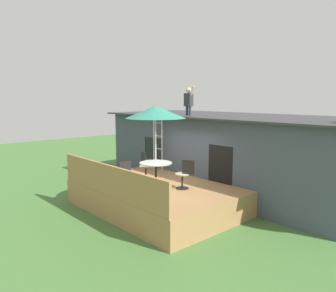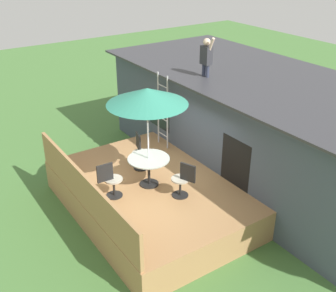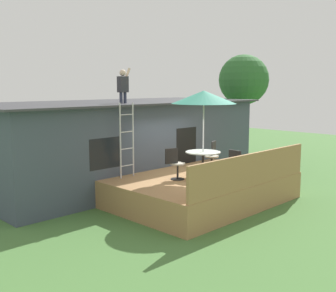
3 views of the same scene
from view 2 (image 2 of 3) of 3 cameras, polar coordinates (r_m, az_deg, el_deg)
ground_plane at (r=11.11m, az=-1.75°, el=-8.48°), size 40.00×40.00×0.00m
house at (r=12.42m, az=12.34°, el=2.65°), size 10.50×4.50×2.93m
deck at (r=10.89m, az=-1.78°, el=-6.76°), size 5.28×3.90×0.80m
deck_railing at (r=9.72m, az=-11.43°, el=-5.88°), size 5.18×0.08×0.90m
patio_table at (r=10.30m, az=-2.63°, el=-2.47°), size 1.04×1.04×0.74m
patio_umbrella at (r=9.57m, az=-2.85°, el=6.79°), size 1.90×1.90×2.54m
step_ladder at (r=12.08m, az=-0.72°, el=4.81°), size 0.52×0.04×2.20m
person_figure at (r=11.60m, az=5.28°, el=12.30°), size 0.47×0.20×1.11m
patio_chair_left at (r=11.17m, az=-3.87°, el=-0.79°), size 0.61×0.44×0.92m
patio_chair_right at (r=9.89m, az=2.05°, el=-4.66°), size 0.60×0.44×0.92m
patio_chair_near at (r=9.97m, az=-7.84°, el=-4.65°), size 0.44×0.62×0.92m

